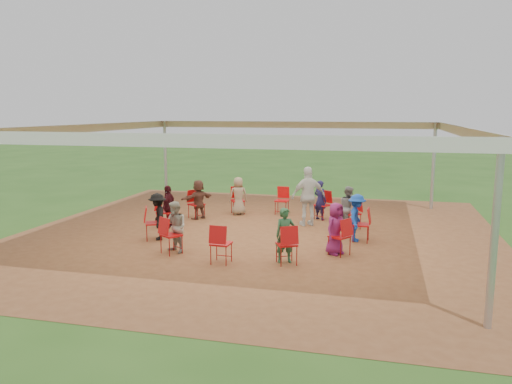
% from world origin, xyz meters
% --- Properties ---
extents(ground, '(80.00, 80.00, 0.00)m').
position_xyz_m(ground, '(0.00, 0.00, 0.00)').
color(ground, '#2D5A1C').
rests_on(ground, ground).
extents(dirt_patch, '(13.00, 13.00, 0.00)m').
position_xyz_m(dirt_patch, '(0.00, 0.00, 0.01)').
color(dirt_patch, brown).
rests_on(dirt_patch, ground).
extents(tent, '(10.33, 10.33, 3.00)m').
position_xyz_m(tent, '(0.00, 0.00, 2.37)').
color(tent, '#B2B2B7').
rests_on(tent, ground).
extents(chair_0, '(0.46, 0.44, 0.90)m').
position_xyz_m(chair_0, '(2.82, -0.12, 0.45)').
color(chair_0, red).
rests_on(chair_0, ground).
extents(chair_1, '(0.58, 0.58, 0.90)m').
position_xyz_m(chair_1, '(2.50, 1.30, 0.45)').
color(chair_1, red).
rests_on(chair_1, ground).
extents(chair_2, '(0.59, 0.60, 0.90)m').
position_xyz_m(chair_2, '(1.52, 2.38, 0.45)').
color(chair_2, red).
rests_on(chair_2, ground).
extents(chair_3, '(0.44, 0.46, 0.90)m').
position_xyz_m(chair_3, '(0.12, 2.82, 0.45)').
color(chair_3, red).
rests_on(chair_3, ground).
extents(chair_4, '(0.58, 0.58, 0.90)m').
position_xyz_m(chair_4, '(-1.30, 2.50, 0.45)').
color(chair_4, red).
rests_on(chair_4, ground).
extents(chair_5, '(0.60, 0.59, 0.90)m').
position_xyz_m(chair_5, '(-2.38, 1.52, 0.45)').
color(chair_5, red).
rests_on(chair_5, ground).
extents(chair_6, '(0.46, 0.44, 0.90)m').
position_xyz_m(chair_6, '(-2.82, 0.12, 0.45)').
color(chair_6, red).
rests_on(chair_6, ground).
extents(chair_7, '(0.58, 0.58, 0.90)m').
position_xyz_m(chair_7, '(-2.50, -1.30, 0.45)').
color(chair_7, red).
rests_on(chair_7, ground).
extents(chair_8, '(0.59, 0.60, 0.90)m').
position_xyz_m(chair_8, '(-1.52, -2.38, 0.45)').
color(chair_8, red).
rests_on(chair_8, ground).
extents(chair_9, '(0.44, 0.46, 0.90)m').
position_xyz_m(chair_9, '(-0.12, -2.82, 0.45)').
color(chair_9, red).
rests_on(chair_9, ground).
extents(chair_10, '(0.58, 0.58, 0.90)m').
position_xyz_m(chair_10, '(1.30, -2.50, 0.45)').
color(chair_10, red).
rests_on(chair_10, ground).
extents(chair_11, '(0.60, 0.59, 0.90)m').
position_xyz_m(chair_11, '(2.38, -1.52, 0.45)').
color(chair_11, red).
rests_on(chair_11, ground).
extents(person_seated_0, '(0.43, 0.82, 1.25)m').
position_xyz_m(person_seated_0, '(2.70, -0.12, 0.63)').
color(person_seated_0, '#1544AF').
rests_on(person_seated_0, ground).
extents(person_seated_1, '(0.59, 0.70, 1.25)m').
position_xyz_m(person_seated_1, '(2.40, 1.25, 0.63)').
color(person_seated_1, slate).
rests_on(person_seated_1, ground).
extents(person_seated_2, '(0.54, 0.50, 1.25)m').
position_xyz_m(person_seated_2, '(1.45, 2.28, 0.63)').
color(person_seated_2, '#1C1945').
rests_on(person_seated_2, ground).
extents(person_seated_3, '(0.70, 0.58, 1.25)m').
position_xyz_m(person_seated_3, '(-1.25, 2.40, 0.63)').
color(person_seated_3, '#988262').
rests_on(person_seated_3, ground).
extents(person_seated_4, '(0.98, 1.21, 1.25)m').
position_xyz_m(person_seated_4, '(-2.28, 1.45, 0.63)').
color(person_seated_4, brown).
rests_on(person_seated_4, ground).
extents(person_seated_5, '(0.41, 0.75, 1.25)m').
position_xyz_m(person_seated_5, '(-2.70, 0.12, 0.63)').
color(person_seated_5, '#3B0E15').
rests_on(person_seated_5, ground).
extents(person_seated_6, '(0.72, 0.90, 1.25)m').
position_xyz_m(person_seated_6, '(-2.40, -1.25, 0.63)').
color(person_seated_6, black).
rests_on(person_seated_6, ground).
extents(person_seated_7, '(0.70, 0.62, 1.25)m').
position_xyz_m(person_seated_7, '(-1.45, -2.28, 0.63)').
color(person_seated_7, '#9E9D8D').
rests_on(person_seated_7, ground).
extents(person_seated_8, '(0.54, 0.47, 1.25)m').
position_xyz_m(person_seated_8, '(1.25, -2.40, 0.63)').
color(person_seated_8, '#275534').
rests_on(person_seated_8, ground).
extents(person_seated_9, '(0.61, 0.70, 1.25)m').
position_xyz_m(person_seated_9, '(2.28, -1.45, 0.63)').
color(person_seated_9, '#811E5E').
rests_on(person_seated_9, ground).
extents(standing_person, '(1.16, 0.97, 1.76)m').
position_xyz_m(standing_person, '(1.21, 1.38, 0.89)').
color(standing_person, silver).
rests_on(standing_person, ground).
extents(cable_coil, '(0.36, 0.36, 0.03)m').
position_xyz_m(cable_coil, '(0.90, 0.10, 0.02)').
color(cable_coil, black).
rests_on(cable_coil, ground).
extents(laptop, '(0.29, 0.35, 0.24)m').
position_xyz_m(laptop, '(2.54, -0.11, 0.60)').
color(laptop, '#B7B7BC').
rests_on(laptop, ground).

